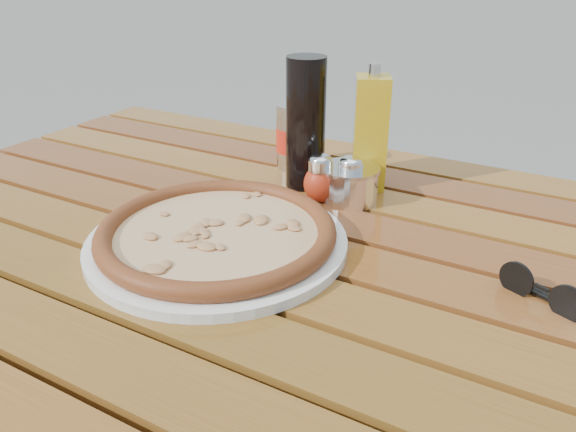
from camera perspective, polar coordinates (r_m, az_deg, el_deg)
The scene contains 10 objects.
table at distance 0.84m, azimuth -0.68°, elevation -7.06°, with size 1.40×0.90×0.75m.
plate at distance 0.79m, azimuth -7.18°, elevation -2.61°, with size 0.36×0.36×0.01m, color white.
pizza at distance 0.78m, azimuth -7.24°, elevation -1.60°, with size 0.39×0.39×0.03m.
pepper_shaker at distance 0.91m, azimuth 3.30°, elevation 3.77°, with size 0.06×0.06×0.08m.
oregano_shaker at distance 0.90m, azimuth 6.32°, elevation 3.51°, with size 0.07×0.07×0.08m.
dark_bottle at distance 0.95m, azimuth 1.81°, elevation 9.35°, with size 0.07×0.07×0.22m, color black.
soda_can at distance 1.05m, azimuth 0.63°, elevation 8.03°, with size 0.08×0.08×0.12m.
olive_oil_cruet at distance 0.95m, azimuth 8.36°, elevation 8.37°, with size 0.07×0.07×0.21m.
parmesan_tin at distance 0.91m, azimuth 6.30°, elevation 3.31°, with size 0.12×0.12×0.07m.
sunglasses at distance 0.72m, azimuth 24.40°, elevation -7.02°, with size 0.11×0.06×0.04m.
Camera 1 is at (0.35, -0.61, 1.13)m, focal length 35.00 mm.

